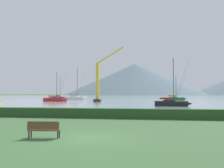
{
  "coord_description": "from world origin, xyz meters",
  "views": [
    {
      "loc": [
        3.37,
        -13.06,
        2.52
      ],
      "look_at": [
        -6.46,
        54.39,
        5.16
      ],
      "focal_mm": 38.22,
      "sensor_mm": 36.0,
      "label": 1
    }
  ],
  "objects_px": {
    "sailboat_slip_3": "(171,103)",
    "park_bench_under_tree": "(44,129)",
    "sailboat_slip_7": "(175,99)",
    "sailboat_slip_6": "(76,98)",
    "sailboat_slip_5": "(55,99)",
    "sailboat_slip_2": "(59,98)",
    "dock_crane": "(99,84)"
  },
  "relations": [
    {
      "from": "sailboat_slip_3",
      "to": "park_bench_under_tree",
      "type": "relative_size",
      "value": 5.14
    },
    {
      "from": "sailboat_slip_3",
      "to": "sailboat_slip_7",
      "type": "distance_m",
      "value": 38.81
    },
    {
      "from": "sailboat_slip_6",
      "to": "sailboat_slip_3",
      "type": "bearing_deg",
      "value": -45.26
    },
    {
      "from": "sailboat_slip_5",
      "to": "sailboat_slip_6",
      "type": "distance_m",
      "value": 18.18
    },
    {
      "from": "park_bench_under_tree",
      "to": "sailboat_slip_6",
      "type": "bearing_deg",
      "value": 100.91
    },
    {
      "from": "sailboat_slip_6",
      "to": "park_bench_under_tree",
      "type": "height_order",
      "value": "sailboat_slip_6"
    },
    {
      "from": "sailboat_slip_2",
      "to": "sailboat_slip_6",
      "type": "height_order",
      "value": "sailboat_slip_6"
    },
    {
      "from": "sailboat_slip_2",
      "to": "park_bench_under_tree",
      "type": "xyz_separation_m",
      "value": [
        32.47,
        -87.81,
        -0.03
      ]
    },
    {
      "from": "sailboat_slip_6",
      "to": "dock_crane",
      "type": "distance_m",
      "value": 24.95
    },
    {
      "from": "dock_crane",
      "to": "sailboat_slip_7",
      "type": "bearing_deg",
      "value": 37.94
    },
    {
      "from": "sailboat_slip_2",
      "to": "sailboat_slip_7",
      "type": "distance_m",
      "value": 50.01
    },
    {
      "from": "dock_crane",
      "to": "park_bench_under_tree",
      "type": "bearing_deg",
      "value": -81.68
    },
    {
      "from": "sailboat_slip_2",
      "to": "dock_crane",
      "type": "height_order",
      "value": "dock_crane"
    },
    {
      "from": "sailboat_slip_7",
      "to": "sailboat_slip_6",
      "type": "bearing_deg",
      "value": 173.67
    },
    {
      "from": "sailboat_slip_3",
      "to": "sailboat_slip_5",
      "type": "bearing_deg",
      "value": 147.65
    },
    {
      "from": "sailboat_slip_5",
      "to": "sailboat_slip_6",
      "type": "relative_size",
      "value": 0.73
    },
    {
      "from": "sailboat_slip_5",
      "to": "sailboat_slip_7",
      "type": "height_order",
      "value": "sailboat_slip_5"
    },
    {
      "from": "dock_crane",
      "to": "sailboat_slip_5",
      "type": "bearing_deg",
      "value": 169.84
    },
    {
      "from": "sailboat_slip_2",
      "to": "sailboat_slip_7",
      "type": "xyz_separation_m",
      "value": [
        47.97,
        -14.14,
        0.07
      ]
    },
    {
      "from": "park_bench_under_tree",
      "to": "dock_crane",
      "type": "distance_m",
      "value": 56.06
    },
    {
      "from": "park_bench_under_tree",
      "to": "sailboat_slip_3",
      "type": "bearing_deg",
      "value": 68.66
    },
    {
      "from": "sailboat_slip_6",
      "to": "park_bench_under_tree",
      "type": "bearing_deg",
      "value": -67.52
    },
    {
      "from": "sailboat_slip_6",
      "to": "sailboat_slip_7",
      "type": "height_order",
      "value": "sailboat_slip_6"
    },
    {
      "from": "sailboat_slip_3",
      "to": "dock_crane",
      "type": "distance_m",
      "value": 27.74
    },
    {
      "from": "sailboat_slip_3",
      "to": "park_bench_under_tree",
      "type": "bearing_deg",
      "value": -104.36
    },
    {
      "from": "sailboat_slip_5",
      "to": "dock_crane",
      "type": "height_order",
      "value": "dock_crane"
    },
    {
      "from": "sailboat_slip_5",
      "to": "park_bench_under_tree",
      "type": "relative_size",
      "value": 4.97
    },
    {
      "from": "sailboat_slip_5",
      "to": "sailboat_slip_7",
      "type": "distance_m",
      "value": 41.04
    },
    {
      "from": "sailboat_slip_3",
      "to": "sailboat_slip_5",
      "type": "height_order",
      "value": "sailboat_slip_3"
    },
    {
      "from": "sailboat_slip_6",
      "to": "sailboat_slip_7",
      "type": "distance_m",
      "value": 36.87
    },
    {
      "from": "sailboat_slip_2",
      "to": "sailboat_slip_7",
      "type": "bearing_deg",
      "value": -16.76
    },
    {
      "from": "dock_crane",
      "to": "sailboat_slip_3",
      "type": "bearing_deg",
      "value": -47.24
    }
  ]
}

